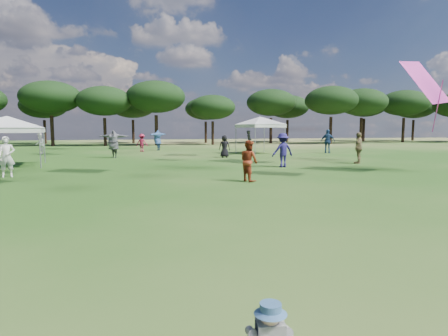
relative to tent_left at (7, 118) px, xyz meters
The scene contains 4 objects.
tree_line 28.37m from the tent_left, 71.96° to the left, with size 108.78×17.63×7.77m.
tent_left is the anchor object (origin of this frame).
tent_right 17.34m from the tent_left, 21.49° to the left, with size 5.78×5.78×3.20m.
festival_crowd 7.90m from the tent_left, 32.61° to the left, with size 30.12×22.98×1.91m.
Camera 1 is at (-0.74, -0.83, 1.92)m, focal length 30.00 mm.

